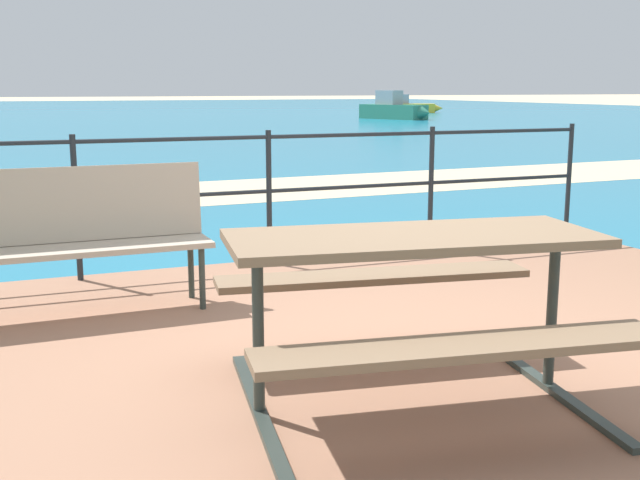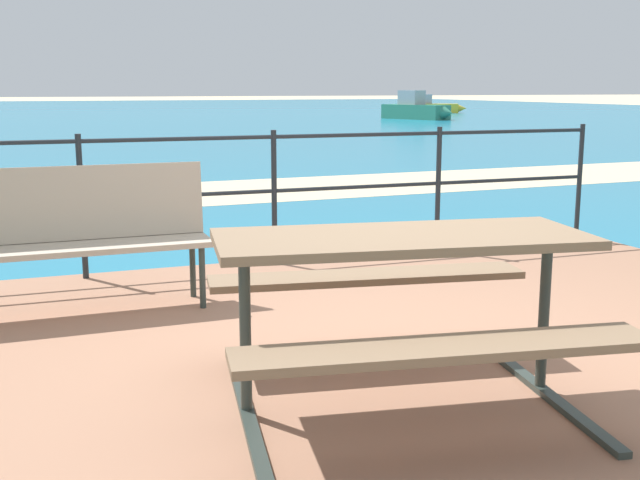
{
  "view_description": "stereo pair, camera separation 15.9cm",
  "coord_description": "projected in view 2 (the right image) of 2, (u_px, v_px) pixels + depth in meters",
  "views": [
    {
      "loc": [
        -1.96,
        -3.45,
        1.46
      ],
      "look_at": [
        -0.09,
        1.14,
        0.5
      ],
      "focal_mm": 44.16,
      "sensor_mm": 36.0,
      "label": 1
    },
    {
      "loc": [
        -1.81,
        -3.51,
        1.46
      ],
      "look_at": [
        -0.09,
        1.14,
        0.5
      ],
      "focal_mm": 44.16,
      "sensor_mm": 36.0,
      "label": 2
    }
  ],
  "objects": [
    {
      "name": "park_bench",
      "position": [
        65.0,
        228.0,
        4.92
      ],
      "size": [
        1.78,
        0.43,
        0.92
      ],
      "rotation": [
        0.0,
        0.0,
        0.01
      ],
      "color": "tan",
      "rests_on": "patio_paving"
    },
    {
      "name": "picnic_table",
      "position": [
        401.0,
        279.0,
        3.45
      ],
      "size": [
        1.82,
        1.64,
        0.78
      ],
      "rotation": [
        0.0,
        0.0,
        -0.15
      ],
      "color": "#7A6047",
      "rests_on": "patio_paving"
    },
    {
      "name": "patio_paving",
      "position": [
        412.0,
        365.0,
        4.12
      ],
      "size": [
        6.4,
        5.2,
        0.06
      ],
      "primitive_type": "cube",
      "color": "#996B51",
      "rests_on": "ground"
    },
    {
      "name": "boat_near",
      "position": [
        416.0,
        109.0,
        35.9
      ],
      "size": [
        2.22,
        3.82,
        1.3
      ],
      "rotation": [
        0.0,
        0.0,
        5.09
      ],
      "color": "#338466",
      "rests_on": "sea_water"
    },
    {
      "name": "ground_plane",
      "position": [
        412.0,
        371.0,
        4.12
      ],
      "size": [
        240.0,
        240.0,
        0.0
      ],
      "primitive_type": "plane",
      "color": "beige"
    },
    {
      "name": "sea_water",
      "position": [
        64.0,
        115.0,
        40.96
      ],
      "size": [
        90.0,
        90.0,
        0.01
      ],
      "primitive_type": "cube",
      "color": "teal",
      "rests_on": "ground"
    },
    {
      "name": "beach_strip",
      "position": [
        173.0,
        195.0,
        10.81
      ],
      "size": [
        54.06,
        4.57,
        0.01
      ],
      "primitive_type": "cube",
      "rotation": [
        0.0,
        0.0,
        0.04
      ],
      "color": "beige",
      "rests_on": "ground"
    },
    {
      "name": "railing_fence",
      "position": [
        274.0,
        180.0,
        6.24
      ],
      "size": [
        5.94,
        0.04,
        1.07
      ],
      "color": "#1E2328",
      "rests_on": "patio_paving"
    },
    {
      "name": "boat_mid",
      "position": [
        430.0,
        107.0,
        44.57
      ],
      "size": [
        3.67,
        2.31,
        1.04
      ],
      "rotation": [
        0.0,
        0.0,
        5.85
      ],
      "color": "yellow",
      "rests_on": "sea_water"
    }
  ]
}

